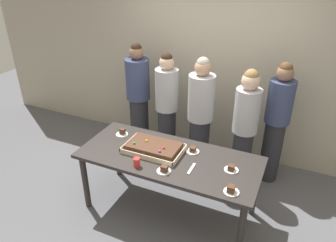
{
  "coord_description": "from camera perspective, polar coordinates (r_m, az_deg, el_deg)",
  "views": [
    {
      "loc": [
        1.2,
        -2.66,
        2.75
      ],
      "look_at": [
        -0.08,
        0.15,
        1.13
      ],
      "focal_mm": 33.92,
      "sensor_mm": 36.0,
      "label": 1
    }
  ],
  "objects": [
    {
      "name": "person_serving_front",
      "position": [
        4.03,
        13.62,
        -1.21
      ],
      "size": [
        0.31,
        0.31,
        1.61
      ],
      "rotation": [
        0.0,
        0.0,
        -2.37
      ],
      "color": "#28282D",
      "rests_on": "ground_plane"
    },
    {
      "name": "cake_server_utensil",
      "position": [
        3.34,
        4.24,
        -8.52
      ],
      "size": [
        0.03,
        0.2,
        0.01
      ],
      "primitive_type": "cube",
      "color": "silver",
      "rests_on": "party_table"
    },
    {
      "name": "person_left_edge_reaching",
      "position": [
        4.74,
        -5.32,
        4.25
      ],
      "size": [
        0.35,
        0.35,
        1.68
      ],
      "rotation": [
        0.0,
        0.0,
        -0.93
      ],
      "color": "#28282D",
      "rests_on": "ground_plane"
    },
    {
      "name": "plated_slice_near_left",
      "position": [
        3.36,
        11.3,
        -8.4
      ],
      "size": [
        0.15,
        0.15,
        0.07
      ],
      "color": "white",
      "rests_on": "party_table"
    },
    {
      "name": "plated_slice_far_right",
      "position": [
        3.6,
        4.48,
        -5.28
      ],
      "size": [
        0.15,
        0.15,
        0.06
      ],
      "color": "white",
      "rests_on": "party_table"
    },
    {
      "name": "plated_slice_far_left",
      "position": [
        3.28,
        -0.71,
        -8.76
      ],
      "size": [
        0.15,
        0.15,
        0.08
      ],
      "color": "white",
      "rests_on": "party_table"
    },
    {
      "name": "person_striped_tie_right",
      "position": [
        4.25,
        18.89,
        -0.21
      ],
      "size": [
        0.32,
        0.32,
        1.65
      ],
      "rotation": [
        0.0,
        0.0,
        -2.38
      ],
      "color": "#28282D",
      "rests_on": "ground_plane"
    },
    {
      "name": "sheet_cake",
      "position": [
        3.59,
        -2.58,
        -4.81
      ],
      "size": [
        0.66,
        0.41,
        0.12
      ],
      "color": "beige",
      "rests_on": "party_table"
    },
    {
      "name": "interior_back_panel",
      "position": [
        4.6,
        8.59,
        11.68
      ],
      "size": [
        8.0,
        0.12,
        3.0
      ],
      "primitive_type": "cube",
      "color": "#B2A893",
      "rests_on": "ground_plane"
    },
    {
      "name": "plated_slice_near_right",
      "position": [
        3.95,
        -8.23,
        -2.13
      ],
      "size": [
        0.15,
        0.15,
        0.08
      ],
      "color": "white",
      "rests_on": "party_table"
    },
    {
      "name": "ground_plane",
      "position": [
        4.01,
        0.15,
        -15.53
      ],
      "size": [
        12.0,
        12.0,
        0.0
      ],
      "primitive_type": "plane",
      "color": "#5B5B60"
    },
    {
      "name": "plated_slice_center_front",
      "position": [
        3.09,
        11.29,
        -12.08
      ],
      "size": [
        0.15,
        0.15,
        0.08
      ],
      "color": "white",
      "rests_on": "party_table"
    },
    {
      "name": "drink_cup_nearest",
      "position": [
        3.36,
        -5.64,
        -7.39
      ],
      "size": [
        0.07,
        0.07,
        0.1
      ],
      "primitive_type": "cylinder",
      "color": "red",
      "rests_on": "party_table"
    },
    {
      "name": "person_green_shirt_behind",
      "position": [
        4.2,
        5.82,
        0.85
      ],
      "size": [
        0.34,
        0.34,
        1.66
      ],
      "rotation": [
        0.0,
        0.0,
        -1.84
      ],
      "color": "#28282D",
      "rests_on": "ground_plane"
    },
    {
      "name": "party_table",
      "position": [
        3.58,
        0.16,
        -7.47
      ],
      "size": [
        2.02,
        0.86,
        0.78
      ],
      "color": "#2D2826",
      "rests_on": "ground_plane"
    },
    {
      "name": "person_far_right_suit",
      "position": [
        4.47,
        -0.21,
        2.55
      ],
      "size": [
        0.32,
        0.32,
        1.62
      ],
      "rotation": [
        0.0,
        0.0,
        -1.28
      ],
      "color": "#28282D",
      "rests_on": "ground_plane"
    }
  ]
}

